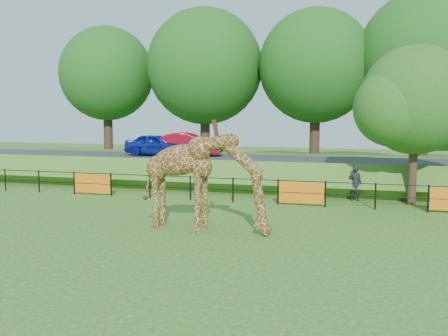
{
  "coord_description": "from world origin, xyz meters",
  "views": [
    {
      "loc": [
        5.75,
        -12.91,
        3.86
      ],
      "look_at": [
        0.88,
        3.61,
        2.0
      ],
      "focal_mm": 40.0,
      "sensor_mm": 36.0,
      "label": 1
    }
  ],
  "objects_px": {
    "visitor": "(355,183)",
    "tree_east": "(418,104)",
    "giraffe": "(205,182)",
    "car_red": "(188,144)",
    "car_blue": "(157,145)"
  },
  "relations": [
    {
      "from": "visitor",
      "to": "tree_east",
      "type": "distance_m",
      "value": 4.27
    },
    {
      "from": "giraffe",
      "to": "tree_east",
      "type": "relative_size",
      "value": 0.68
    },
    {
      "from": "giraffe",
      "to": "car_red",
      "type": "xyz_separation_m",
      "value": [
        -5.16,
        12.13,
        0.46
      ]
    },
    {
      "from": "giraffe",
      "to": "car_red",
      "type": "height_order",
      "value": "giraffe"
    },
    {
      "from": "car_red",
      "to": "tree_east",
      "type": "relative_size",
      "value": 0.61
    },
    {
      "from": "car_blue",
      "to": "visitor",
      "type": "relative_size",
      "value": 2.38
    },
    {
      "from": "car_red",
      "to": "car_blue",
      "type": "bearing_deg",
      "value": 100.14
    },
    {
      "from": "car_red",
      "to": "visitor",
      "type": "xyz_separation_m",
      "value": [
        9.75,
        -4.73,
        -1.3
      ]
    },
    {
      "from": "car_red",
      "to": "visitor",
      "type": "distance_m",
      "value": 10.91
    },
    {
      "from": "tree_east",
      "to": "car_red",
      "type": "bearing_deg",
      "value": 157.7
    },
    {
      "from": "giraffe",
      "to": "car_blue",
      "type": "xyz_separation_m",
      "value": [
        -6.89,
        11.59,
        0.43
      ]
    },
    {
      "from": "giraffe",
      "to": "car_red",
      "type": "bearing_deg",
      "value": 118.03
    },
    {
      "from": "car_blue",
      "to": "giraffe",
      "type": "bearing_deg",
      "value": -145.45
    },
    {
      "from": "giraffe",
      "to": "visitor",
      "type": "bearing_deg",
      "value": 63.18
    },
    {
      "from": "car_red",
      "to": "visitor",
      "type": "bearing_deg",
      "value": -123.1
    }
  ]
}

